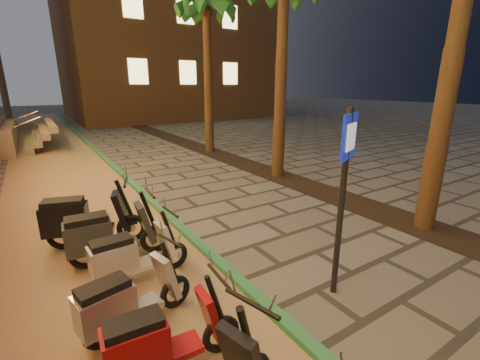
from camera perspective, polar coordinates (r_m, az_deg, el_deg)
parking_strip at (r=11.63m, az=-28.46°, el=-0.41°), size 3.40×60.00×0.01m
green_curb at (r=11.84m, az=-20.34°, el=1.06°), size 0.18×60.00×0.10m
planting_strip at (r=9.72m, az=14.17°, el=-1.87°), size 1.20×40.00×0.02m
palm_d at (r=15.19m, az=-6.04°, el=27.60°), size 2.97×3.02×7.16m
pedestrian_sign at (r=4.55m, az=18.08°, el=0.12°), size 0.56×0.27×2.72m
scooter_6 at (r=3.78m, az=-14.23°, el=-26.00°), size 1.49×0.52×1.05m
scooter_7 at (r=4.38m, az=-19.82°, el=-19.68°), size 1.51×0.70×1.06m
scooter_8 at (r=5.30m, az=-19.09°, el=-12.77°), size 1.54×0.54×1.08m
scooter_9 at (r=5.98m, az=-22.77°, el=-9.09°), size 1.72×0.60×1.21m
scooter_10 at (r=6.74m, az=-26.29°, el=-6.35°), size 1.81×0.96×1.29m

